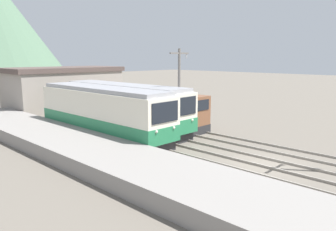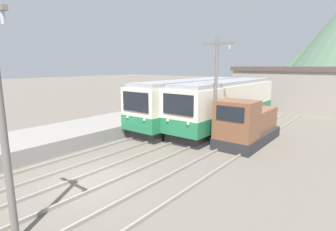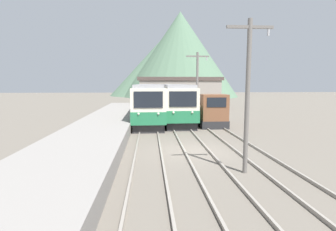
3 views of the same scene
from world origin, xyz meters
The scene contains 11 objects.
ground_plane centered at (0.00, 0.00, 0.00)m, with size 200.00×200.00×0.00m, color #665E54.
platform_left centered at (-6.25, 0.00, 0.45)m, with size 4.50×54.00×0.90m, color gray.
track_left centered at (-2.60, 0.00, 0.07)m, with size 1.54×60.00×0.14m.
track_center centered at (0.20, 0.00, 0.07)m, with size 1.54×60.00×0.14m.
track_right centered at (3.20, 0.00, 0.07)m, with size 1.54×60.00×0.14m.
commuter_train_left centered at (-2.60, 11.96, 1.78)m, with size 2.84×13.23×3.85m.
commuter_train_center centered at (0.20, 12.98, 1.77)m, with size 2.84×13.67×3.83m.
shunting_locomotive centered at (3.20, 9.69, 1.21)m, with size 2.40×5.94×3.00m.
catenary_mast_near centered at (1.71, -3.83, 3.64)m, with size 2.00×0.20×6.65m.
catenary_mast_mid centered at (1.71, 8.11, 3.64)m, with size 2.00×0.20×6.65m.
station_building centered at (2.07, 26.00, 2.47)m, with size 12.60×6.30×4.90m.
Camera 2 is at (9.38, -6.45, 5.03)m, focal length 28.00 mm.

